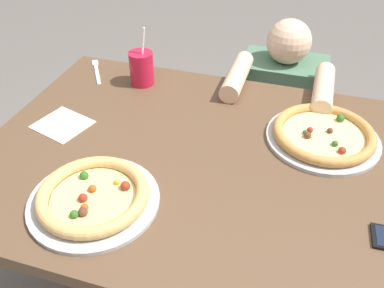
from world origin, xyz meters
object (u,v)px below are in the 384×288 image
at_px(pizza_near, 93,197).
at_px(diner_seated, 276,127).
at_px(fork, 97,70).
at_px(drink_cup_colored, 142,68).
at_px(pizza_far, 323,135).

xyz_separation_m(pizza_near, diner_seated, (0.37, 0.92, -0.34)).
distance_m(pizza_near, fork, 0.72).
bearing_deg(drink_cup_colored, fork, 170.93).
xyz_separation_m(fork, diner_seated, (0.70, 0.28, -0.32)).
bearing_deg(fork, drink_cup_colored, -9.07).
relative_size(pizza_far, fork, 1.90).
relative_size(drink_cup_colored, fork, 1.20).
relative_size(pizza_near, drink_cup_colored, 1.56).
height_order(fork, diner_seated, diner_seated).
bearing_deg(drink_cup_colored, pizza_near, -79.03).
relative_size(pizza_far, diner_seated, 0.37).
bearing_deg(pizza_far, fork, 167.31).
relative_size(fork, diner_seated, 0.19).
height_order(pizza_near, diner_seated, diner_seated).
bearing_deg(pizza_near, fork, 117.06).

